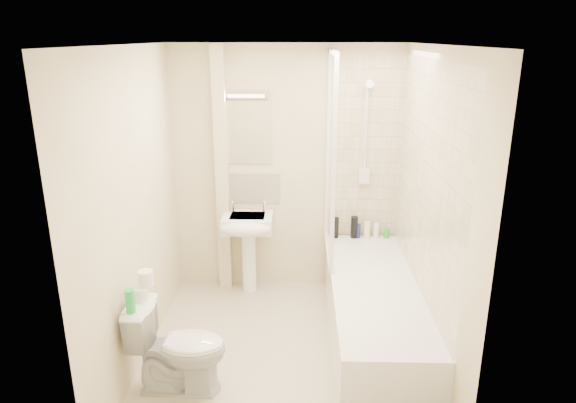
{
  "coord_description": "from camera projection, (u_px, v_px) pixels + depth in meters",
  "views": [
    {
      "loc": [
        0.14,
        -3.59,
        2.46
      ],
      "look_at": [
        0.04,
        0.2,
        1.23
      ],
      "focal_mm": 32.0,
      "sensor_mm": 36.0,
      "label": 1
    }
  ],
  "objects": [
    {
      "name": "floor",
      "position": [
        282.0,
        353.0,
        4.17
      ],
      "size": [
        2.5,
        2.5,
        0.0
      ],
      "primitive_type": "plane",
      "color": "beige",
      "rests_on": "ground"
    },
    {
      "name": "wall_back",
      "position": [
        286.0,
        171.0,
        4.99
      ],
      "size": [
        2.2,
        0.02,
        2.4
      ],
      "primitive_type": "cube",
      "color": "beige",
      "rests_on": "ground"
    },
    {
      "name": "wall_left",
      "position": [
        135.0,
        212.0,
        3.83
      ],
      "size": [
        0.02,
        2.5,
        2.4
      ],
      "primitive_type": "cube",
      "color": "beige",
      "rests_on": "ground"
    },
    {
      "name": "wall_right",
      "position": [
        431.0,
        215.0,
        3.77
      ],
      "size": [
        0.02,
        2.5,
        2.4
      ],
      "primitive_type": "cube",
      "color": "beige",
      "rests_on": "ground"
    },
    {
      "name": "ceiling",
      "position": [
        281.0,
        45.0,
        3.43
      ],
      "size": [
        2.2,
        2.5,
        0.02
      ],
      "primitive_type": "cube",
      "color": "white",
      "rests_on": "wall_back"
    },
    {
      "name": "tile_back",
      "position": [
        365.0,
        149.0,
        4.89
      ],
      "size": [
        0.7,
        0.01,
        1.75
      ],
      "primitive_type": "cube",
      "color": "beige",
      "rests_on": "wall_back"
    },
    {
      "name": "tile_right",
      "position": [
        426.0,
        179.0,
        3.86
      ],
      "size": [
        0.01,
        2.1,
        1.75
      ],
      "primitive_type": "cube",
      "color": "beige",
      "rests_on": "wall_right"
    },
    {
      "name": "pipe_boxing",
      "position": [
        222.0,
        173.0,
        4.95
      ],
      "size": [
        0.12,
        0.12,
        2.4
      ],
      "primitive_type": "cube",
      "color": "beige",
      "rests_on": "ground"
    },
    {
      "name": "splashback",
      "position": [
        249.0,
        188.0,
        5.04
      ],
      "size": [
        0.6,
        0.02,
        0.3
      ],
      "primitive_type": "cube",
      "color": "beige",
      "rests_on": "wall_back"
    },
    {
      "name": "mirror",
      "position": [
        248.0,
        133.0,
        4.87
      ],
      "size": [
        0.46,
        0.01,
        0.6
      ],
      "primitive_type": "cube",
      "color": "white",
      "rests_on": "wall_back"
    },
    {
      "name": "strip_light",
      "position": [
        246.0,
        93.0,
        4.74
      ],
      "size": [
        0.42,
        0.07,
        0.07
      ],
      "primitive_type": "cube",
      "color": "silver",
      "rests_on": "wall_back"
    },
    {
      "name": "bathtub",
      "position": [
        374.0,
        312.0,
        4.22
      ],
      "size": [
        0.7,
        2.1,
        0.55
      ],
      "color": "white",
      "rests_on": "ground"
    },
    {
      "name": "shower_screen",
      "position": [
        331.0,
        157.0,
        4.47
      ],
      "size": [
        0.04,
        0.92,
        1.8
      ],
      "color": "white",
      "rests_on": "bathtub"
    },
    {
      "name": "shower_fixture",
      "position": [
        366.0,
        138.0,
        4.81
      ],
      "size": [
        0.1,
        0.16,
        0.99
      ],
      "color": "white",
      "rests_on": "wall_back"
    },
    {
      "name": "pedestal_sink",
      "position": [
        248.0,
        233.0,
        4.94
      ],
      "size": [
        0.48,
        0.46,
        0.93
      ],
      "color": "white",
      "rests_on": "ground"
    },
    {
      "name": "bottle_black_a",
      "position": [
        336.0,
        228.0,
        5.06
      ],
      "size": [
        0.06,
        0.06,
        0.21
      ],
      "primitive_type": "cylinder",
      "color": "black",
      "rests_on": "bathtub"
    },
    {
      "name": "bottle_black_b",
      "position": [
        354.0,
        227.0,
        5.05
      ],
      "size": [
        0.07,
        0.07,
        0.22
      ],
      "primitive_type": "cylinder",
      "color": "black",
      "rests_on": "bathtub"
    },
    {
      "name": "bottle_blue",
      "position": [
        358.0,
        231.0,
        5.07
      ],
      "size": [
        0.05,
        0.05,
        0.14
      ],
      "primitive_type": "cylinder",
      "color": "navy",
      "rests_on": "bathtub"
    },
    {
      "name": "bottle_cream",
      "position": [
        367.0,
        230.0,
        5.06
      ],
      "size": [
        0.06,
        0.06,
        0.17
      ],
      "primitive_type": "cylinder",
      "color": "#F3EABC",
      "rests_on": "bathtub"
    },
    {
      "name": "bottle_white_b",
      "position": [
        376.0,
        231.0,
        5.06
      ],
      "size": [
        0.05,
        0.05,
        0.15
      ],
      "primitive_type": "cylinder",
      "color": "white",
      "rests_on": "bathtub"
    },
    {
      "name": "bottle_green",
      "position": [
        387.0,
        233.0,
        5.06
      ],
      "size": [
        0.05,
        0.05,
        0.1
      ],
      "primitive_type": "cylinder",
      "color": "green",
      "rests_on": "bathtub"
    },
    {
      "name": "toilet",
      "position": [
        179.0,
        347.0,
        3.66
      ],
      "size": [
        0.44,
        0.7,
        0.69
      ],
      "primitive_type": "imported",
      "rotation": [
        0.0,
        0.0,
        1.53
      ],
      "color": "white",
      "rests_on": "ground"
    },
    {
      "name": "toilet_roll_lower",
      "position": [
        141.0,
        294.0,
        3.59
      ],
      "size": [
        0.1,
        0.1,
        0.09
      ],
      "primitive_type": "cylinder",
      "color": "white",
      "rests_on": "toilet"
    },
    {
      "name": "toilet_roll_upper",
      "position": [
        146.0,
        278.0,
        3.6
      ],
      "size": [
        0.11,
        0.11,
        0.11
      ],
      "primitive_type": "cylinder",
      "color": "white",
      "rests_on": "toilet_roll_lower"
    },
    {
      "name": "green_bottle",
      "position": [
        130.0,
        301.0,
        3.42
      ],
      "size": [
        0.06,
        0.06,
        0.16
      ],
      "primitive_type": "cylinder",
      "color": "green",
      "rests_on": "toilet"
    }
  ]
}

